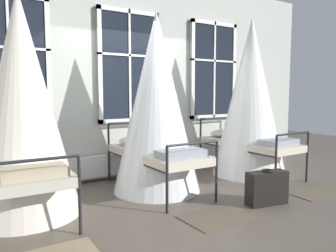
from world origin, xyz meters
TOP-DOWN VIEW (x-y plane):
  - ground at (0.00, 0.00)m, footprint 16.61×16.61m
  - back_wall_with_windows at (0.00, 1.35)m, footprint 8.59×0.10m
  - window_bank at (0.00, 1.23)m, footprint 4.88×0.10m
  - cot_first at (-1.88, 0.22)m, footprint 1.30×1.86m
  - cot_second at (-0.04, 0.25)m, footprint 1.30×1.85m
  - cot_third at (1.88, 0.24)m, footprint 1.30×1.86m
  - rug_second at (0.00, -1.09)m, footprint 0.81×0.58m
  - rug_third at (1.87, -1.09)m, footprint 0.82×0.59m
  - suitcase_dark at (0.87, -1.07)m, footprint 0.59×0.30m

SIDE VIEW (x-z plane):
  - ground at x=0.00m, z-range 0.00..0.00m
  - rug_second at x=0.00m, z-range 0.00..0.01m
  - rug_third at x=1.87m, z-range 0.00..0.01m
  - suitcase_dark at x=0.87m, z-range -0.01..0.46m
  - window_bank at x=0.00m, z-range -0.21..2.59m
  - cot_second at x=-0.04m, z-range -0.04..2.62m
  - cot_first at x=-1.88m, z-range -0.04..2.63m
  - cot_third at x=1.88m, z-range -0.04..2.75m
  - back_wall_with_windows at x=0.00m, z-range 0.00..3.56m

